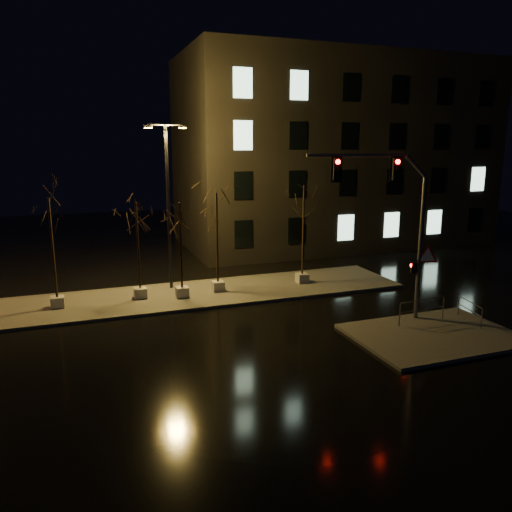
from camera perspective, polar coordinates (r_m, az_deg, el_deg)
name	(u,v)px	position (r m, az deg, el deg)	size (l,w,h in m)	color
ground	(245,331)	(22.65, -1.29, -8.52)	(90.00, 90.00, 0.00)	black
median	(210,293)	(28.08, -5.25, -4.22)	(22.00, 5.00, 0.15)	#46443E
sidewalk_corner	(434,335)	(23.28, 19.64, -8.49)	(7.00, 5.00, 0.15)	#46443E
building	(333,153)	(43.35, 8.77, 11.51)	(25.00, 12.00, 15.00)	black
tree_0	(50,223)	(26.30, -22.44, 3.53)	(1.80, 1.80, 5.68)	#A9A69D
tree_1	(137,224)	(26.63, -13.47, 3.59)	(1.80, 1.80, 5.29)	#A9A69D
tree_2	(180,224)	(26.40, -8.69, 3.61)	(1.80, 1.80, 5.23)	#A9A69D
tree_3	(217,215)	(27.28, -4.51, 4.68)	(1.80, 1.80, 5.65)	#A9A69D
tree_4	(304,207)	(29.04, 5.46, 5.54)	(1.80, 1.80, 5.92)	#A9A69D
traffic_signal_mast	(396,213)	(23.52, 15.69, 4.80)	(5.95, 2.10, 7.63)	#585B5F
streetlight_main	(168,196)	(28.17, -10.03, 6.78)	(2.27, 0.76, 9.13)	black
guard_rail_a	(422,308)	(24.20, 18.46, -5.61)	(2.55, 0.16, 1.10)	#585B5F
guard_rail_b	(470,309)	(25.20, 23.26, -5.54)	(0.48, 1.95, 0.95)	#585B5F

